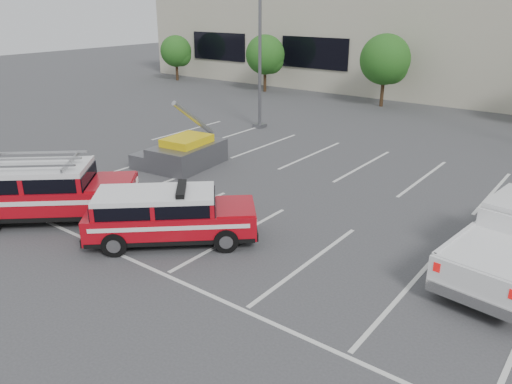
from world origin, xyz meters
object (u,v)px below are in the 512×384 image
Objects in this scene: light_pole_left at (260,33)px; fire_chief_suv at (169,219)px; convention_building at (507,31)px; tree_far_left at (177,52)px; tree_left at (266,56)px; tree_mid_left at (386,61)px; utility_rig at (185,153)px; ladder_suv at (48,195)px.

light_pole_left is 2.09× the size of fire_chief_suv.
convention_building reaches higher than tree_far_left.
convention_building is 12.27× the size of fire_chief_suv.
tree_left is 0.91× the size of tree_mid_left.
convention_building is 12.38× the size of tree_mid_left.
convention_building reaches higher than tree_mid_left.
tree_mid_left is at bearing 0.00° from tree_left.
tree_mid_left is (10.00, 0.00, 0.27)m from tree_left.
convention_building reaches higher than utility_rig.
tree_left is at bearing 109.79° from utility_rig.
tree_far_left is at bearing -158.63° from convention_building.
tree_mid_left is 24.77m from ladder_suv.
tree_mid_left is at bearing 136.63° from ladder_suv.
tree_left is 0.43× the size of light_pole_left.
tree_mid_left is at bearing 72.90° from light_pole_left.
fire_chief_suv is at bearing -63.56° from light_pole_left.
light_pole_left is at bearing -107.10° from tree_mid_left.
light_pole_left is 15.56m from fire_chief_suv.
light_pole_left is 15.40m from ladder_suv.
convention_building is at bearing 135.38° from fire_chief_suv.
light_pole_left reaches higher than tree_far_left.
utility_rig is (-0.47, 6.79, -0.25)m from ladder_suv.
tree_far_left is 20.01m from tree_mid_left.
fire_chief_suv is (-1.55, -33.21, -4.01)m from convention_building.
fire_chief_suv is (6.63, -13.34, -4.47)m from light_pole_left.
fire_chief_suv is (13.54, -23.39, -2.06)m from tree_left.
tree_far_left is at bearing 149.29° from light_pole_left.
tree_far_left is 19.85m from light_pole_left.
convention_building is 5.86× the size of light_pole_left.
tree_left is 27.10m from fire_chief_suv.
convention_building reaches higher than ladder_suv.
ladder_suv is at bearing -92.11° from utility_rig.
ladder_suv is (2.24, -14.61, -4.34)m from light_pole_left.
ladder_suv is (-0.86, -24.66, -2.19)m from tree_mid_left.
ladder_suv is (-5.95, -34.47, -3.87)m from convention_building.
fire_chief_suv is 4.58m from ladder_suv.
fire_chief_suv is at bearing -59.93° from tree_left.
convention_building is 15.04× the size of tree_far_left.
fire_chief_suv is 1.31× the size of utility_rig.
tree_left is 1.18× the size of utility_rig.
tree_left is at bearing 0.00° from tree_far_left.
ladder_suv is at bearing -81.30° from light_pole_left.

